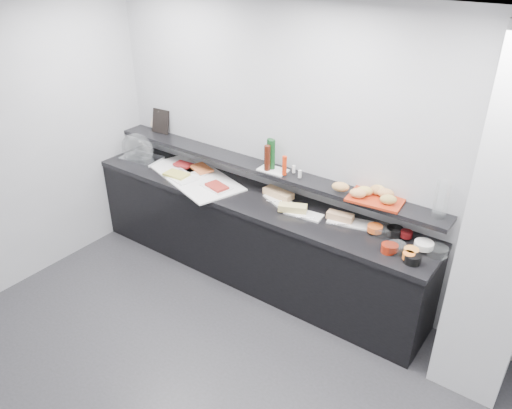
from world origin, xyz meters
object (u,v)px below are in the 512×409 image
Objects in this scene: cloche_base at (142,159)px; sandwich_plate_mid at (304,214)px; bread_tray at (376,199)px; condiment_tray at (273,170)px; framed_print at (161,121)px; carafe at (441,200)px.

cloche_base is 1.26× the size of sandwich_plate_mid.
cloche_base is 0.95× the size of bread_tray.
bread_tray is (0.57, 0.19, 0.25)m from sandwich_plate_mid.
condiment_tray is 1.01m from bread_tray.
sandwich_plate_mid is 0.53m from condiment_tray.
sandwich_plate_mid is 1.25× the size of condiment_tray.
framed_print reaches higher than cloche_base.
framed_print is 2.58m from bread_tray.
bread_tray reaches higher than condiment_tray.
carafe is at bearing 4.75° from sandwich_plate_mid.
sandwich_plate_mid is 1.30× the size of framed_print.
condiment_tray is at bearing 175.60° from bread_tray.
carafe is at bearing -3.14° from cloche_base.
bread_tray is at bearing -6.54° from framed_print.
framed_print reaches higher than bread_tray.
cloche_base is 3.17m from carafe.
carafe is (1.52, 0.05, 0.14)m from condiment_tray.
framed_print is 0.58× the size of bread_tray.
condiment_tray is 0.90× the size of carafe.
condiment_tray reaches higher than sandwich_plate_mid.
framed_print reaches higher than sandwich_plate_mid.
cloche_base is 1.42× the size of carafe.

